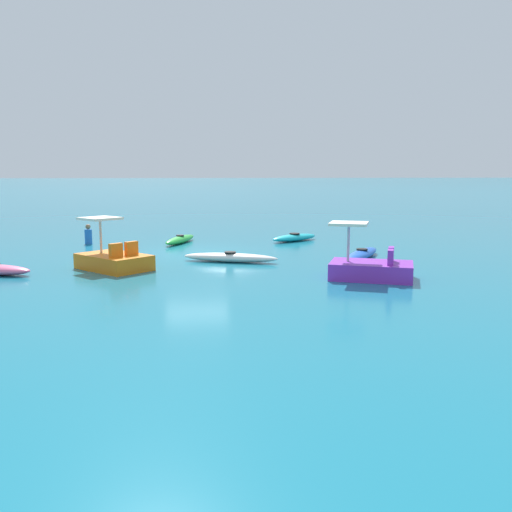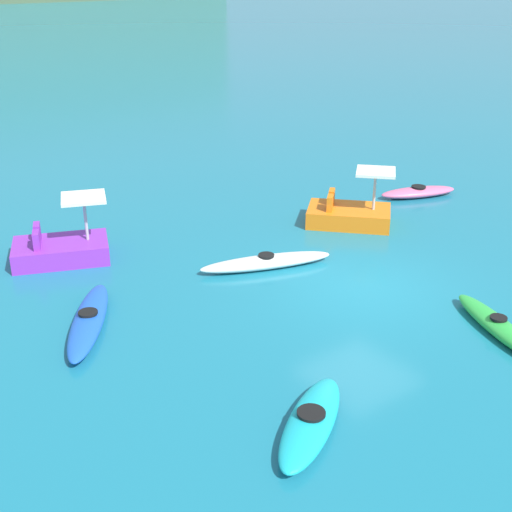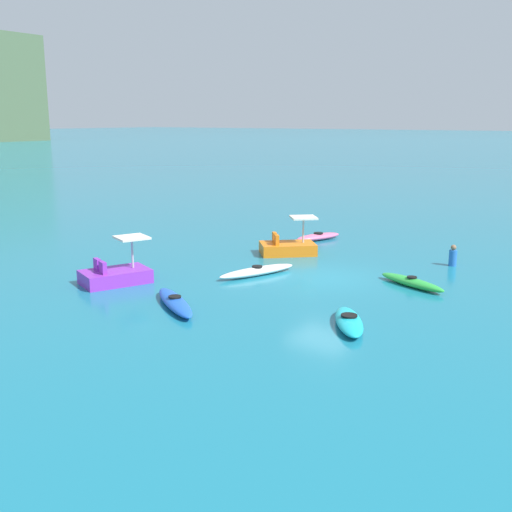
{
  "view_description": "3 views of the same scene",
  "coord_description": "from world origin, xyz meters",
  "px_view_note": "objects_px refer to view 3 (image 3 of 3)",
  "views": [
    {
      "loc": [
        0.27,
        21.45,
        3.15
      ],
      "look_at": [
        -2.02,
        2.88,
        0.28
      ],
      "focal_mm": 38.34,
      "sensor_mm": 36.0,
      "label": 1
    },
    {
      "loc": [
        -10.8,
        -10.09,
        7.09
      ],
      "look_at": [
        -1.56,
        2.21,
        0.46
      ],
      "focal_mm": 47.51,
      "sensor_mm": 36.0,
      "label": 2
    },
    {
      "loc": [
        -20.03,
        -10.78,
        5.93
      ],
      "look_at": [
        -1.1,
        2.41,
        0.74
      ],
      "focal_mm": 42.95,
      "sensor_mm": 36.0,
      "label": 3
    }
  ],
  "objects_px": {
    "pedal_boat_purple": "(116,274)",
    "person_near_shore": "(453,257)",
    "kayak_blue": "(175,302)",
    "kayak_green": "(412,282)",
    "kayak_pink": "(318,237)",
    "pedal_boat_orange": "(288,247)",
    "kayak_white": "(257,271)",
    "kayak_cyan": "(349,321)"
  },
  "relations": [
    {
      "from": "kayak_green",
      "to": "kayak_cyan",
      "type": "bearing_deg",
      "value": -178.81
    },
    {
      "from": "kayak_blue",
      "to": "pedal_boat_purple",
      "type": "height_order",
      "value": "pedal_boat_purple"
    },
    {
      "from": "pedal_boat_purple",
      "to": "kayak_white",
      "type": "bearing_deg",
      "value": -42.53
    },
    {
      "from": "kayak_blue",
      "to": "pedal_boat_purple",
      "type": "distance_m",
      "value": 3.89
    },
    {
      "from": "pedal_boat_orange",
      "to": "pedal_boat_purple",
      "type": "height_order",
      "value": "same"
    },
    {
      "from": "kayak_pink",
      "to": "kayak_green",
      "type": "bearing_deg",
      "value": -129.03
    },
    {
      "from": "kayak_blue",
      "to": "person_near_shore",
      "type": "height_order",
      "value": "person_near_shore"
    },
    {
      "from": "kayak_green",
      "to": "kayak_blue",
      "type": "bearing_deg",
      "value": 141.54
    },
    {
      "from": "kayak_pink",
      "to": "pedal_boat_orange",
      "type": "height_order",
      "value": "pedal_boat_orange"
    },
    {
      "from": "kayak_blue",
      "to": "kayak_pink",
      "type": "bearing_deg",
      "value": 7.71
    },
    {
      "from": "kayak_green",
      "to": "pedal_boat_orange",
      "type": "xyz_separation_m",
      "value": [
        2.07,
        6.54,
        0.17
      ]
    },
    {
      "from": "pedal_boat_purple",
      "to": "person_near_shore",
      "type": "xyz_separation_m",
      "value": [
        9.83,
        -9.33,
        0.05
      ]
    },
    {
      "from": "kayak_cyan",
      "to": "kayak_white",
      "type": "distance_m",
      "value": 6.58
    },
    {
      "from": "kayak_white",
      "to": "person_near_shore",
      "type": "distance_m",
      "value": 8.21
    },
    {
      "from": "kayak_blue",
      "to": "person_near_shore",
      "type": "xyz_separation_m",
      "value": [
        10.78,
        -5.55,
        0.22
      ]
    },
    {
      "from": "kayak_green",
      "to": "pedal_boat_purple",
      "type": "distance_m",
      "value": 10.8
    },
    {
      "from": "pedal_boat_orange",
      "to": "person_near_shore",
      "type": "height_order",
      "value": "pedal_boat_orange"
    },
    {
      "from": "kayak_cyan",
      "to": "kayak_blue",
      "type": "height_order",
      "value": "same"
    },
    {
      "from": "kayak_cyan",
      "to": "person_near_shore",
      "type": "xyz_separation_m",
      "value": [
        9.31,
        -0.1,
        0.22
      ]
    },
    {
      "from": "pedal_boat_orange",
      "to": "person_near_shore",
      "type": "bearing_deg",
      "value": -73.66
    },
    {
      "from": "kayak_cyan",
      "to": "kayak_blue",
      "type": "xyz_separation_m",
      "value": [
        -1.47,
        5.46,
        -0.0
      ]
    },
    {
      "from": "kayak_white",
      "to": "kayak_green",
      "type": "bearing_deg",
      "value": -71.48
    },
    {
      "from": "pedal_boat_purple",
      "to": "kayak_blue",
      "type": "bearing_deg",
      "value": -104.14
    },
    {
      "from": "pedal_boat_purple",
      "to": "kayak_pink",
      "type": "bearing_deg",
      "value": -10.32
    },
    {
      "from": "kayak_green",
      "to": "kayak_pink",
      "type": "bearing_deg",
      "value": 50.97
    },
    {
      "from": "kayak_white",
      "to": "kayak_blue",
      "type": "height_order",
      "value": "same"
    },
    {
      "from": "kayak_blue",
      "to": "pedal_boat_orange",
      "type": "xyz_separation_m",
      "value": [
        8.8,
        1.2,
        0.17
      ]
    },
    {
      "from": "kayak_green",
      "to": "person_near_shore",
      "type": "height_order",
      "value": "person_near_shore"
    },
    {
      "from": "kayak_cyan",
      "to": "kayak_white",
      "type": "xyz_separation_m",
      "value": [
        3.41,
        5.62,
        -0.0
      ]
    },
    {
      "from": "kayak_pink",
      "to": "person_near_shore",
      "type": "xyz_separation_m",
      "value": [
        -1.65,
        -7.23,
        0.22
      ]
    },
    {
      "from": "kayak_cyan",
      "to": "kayak_white",
      "type": "bearing_deg",
      "value": 58.72
    },
    {
      "from": "kayak_green",
      "to": "pedal_boat_orange",
      "type": "distance_m",
      "value": 6.86
    },
    {
      "from": "kayak_cyan",
      "to": "pedal_boat_purple",
      "type": "distance_m",
      "value": 9.25
    },
    {
      "from": "kayak_green",
      "to": "kayak_pink",
      "type": "relative_size",
      "value": 1.07
    },
    {
      "from": "kayak_cyan",
      "to": "kayak_pink",
      "type": "distance_m",
      "value": 13.08
    },
    {
      "from": "kayak_white",
      "to": "pedal_boat_orange",
      "type": "bearing_deg",
      "value": 14.78
    },
    {
      "from": "kayak_blue",
      "to": "kayak_green",
      "type": "relative_size",
      "value": 1.1
    },
    {
      "from": "kayak_blue",
      "to": "pedal_boat_orange",
      "type": "relative_size",
      "value": 1.15
    },
    {
      "from": "kayak_white",
      "to": "kayak_pink",
      "type": "bearing_deg",
      "value": 11.38
    },
    {
      "from": "kayak_white",
      "to": "pedal_boat_orange",
      "type": "xyz_separation_m",
      "value": [
        3.91,
        1.03,
        0.17
      ]
    },
    {
      "from": "kayak_green",
      "to": "kayak_pink",
      "type": "height_order",
      "value": "same"
    },
    {
      "from": "kayak_blue",
      "to": "kayak_green",
      "type": "xyz_separation_m",
      "value": [
        6.73,
        -5.35,
        -0.0
      ]
    }
  ]
}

